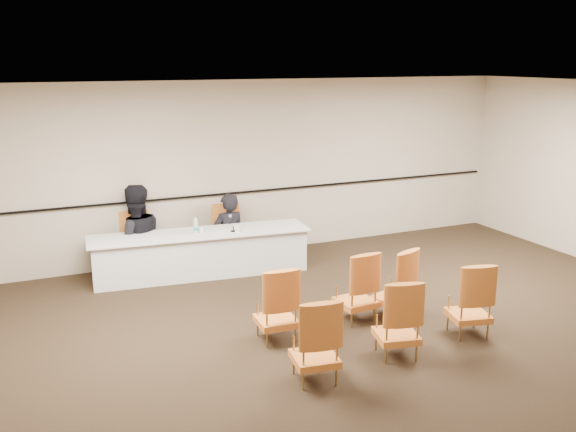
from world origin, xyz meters
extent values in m
plane|color=black|center=(0.00, 0.00, 0.00)|extent=(10.00, 10.00, 0.00)
plane|color=white|center=(0.00, 0.00, 3.00)|extent=(10.00, 10.00, 0.00)
cube|color=#B2A48C|center=(0.00, 4.00, 1.50)|extent=(10.00, 0.04, 3.00)
cube|color=black|center=(0.00, 3.96, 1.10)|extent=(9.80, 0.04, 0.03)
imported|color=black|center=(-0.55, 3.64, 0.37)|extent=(0.62, 0.45, 1.60)
imported|color=black|center=(-2.07, 3.80, 0.44)|extent=(0.98, 0.77, 1.96)
cube|color=white|center=(-0.79, 3.06, 0.69)|extent=(0.31, 0.24, 0.00)
cylinder|color=silver|center=(-1.16, 3.14, 0.74)|extent=(0.09, 0.09, 0.10)
cylinder|color=silver|center=(-0.64, 2.94, 0.75)|extent=(0.11, 0.11, 0.12)
camera|label=1|loc=(-3.88, -6.22, 3.36)|focal=40.00mm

